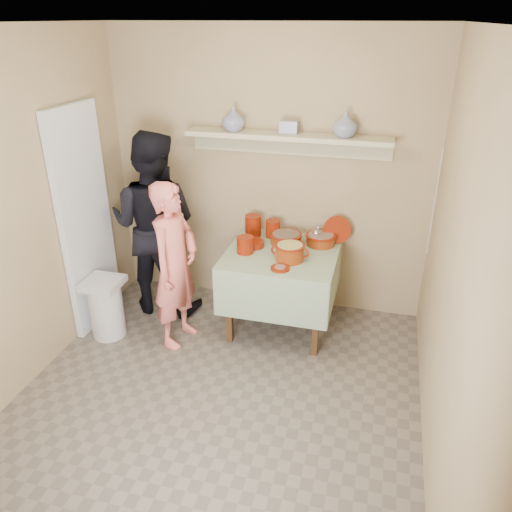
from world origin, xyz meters
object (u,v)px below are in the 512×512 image
(person_helper, at_px, (154,224))
(serving_table, at_px, (282,263))
(cazuela_rice, at_px, (290,251))
(person_cook, at_px, (175,266))
(trash_bin, at_px, (106,307))

(person_helper, xyz_separation_m, serving_table, (1.23, -0.03, -0.23))
(serving_table, distance_m, cazuela_rice, 0.27)
(person_helper, bearing_deg, cazuela_rice, 170.90)
(serving_table, xyz_separation_m, cazuela_rice, (0.10, -0.15, 0.20))
(person_cook, relative_size, trash_bin, 2.62)
(person_helper, height_order, serving_table, person_helper)
(serving_table, relative_size, cazuela_rice, 2.95)
(person_helper, xyz_separation_m, cazuela_rice, (1.33, -0.19, -0.03))
(cazuela_rice, xyz_separation_m, trash_bin, (-1.58, -0.41, -0.56))
(person_cook, xyz_separation_m, trash_bin, (-0.65, -0.10, -0.45))
(person_cook, bearing_deg, cazuela_rice, -62.68)
(person_helper, height_order, cazuela_rice, person_helper)
(person_helper, xyz_separation_m, trash_bin, (-0.25, -0.59, -0.59))
(person_cook, relative_size, person_helper, 0.84)
(person_cook, bearing_deg, trash_bin, 108.39)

